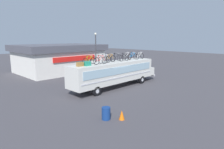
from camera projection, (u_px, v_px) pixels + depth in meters
name	position (u px, v px, depth m)	size (l,w,h in m)	color
ground_plane	(114.00, 87.00, 21.71)	(120.00, 120.00, 0.00)	#423F44
bus	(115.00, 72.00, 21.52)	(12.24, 2.37, 2.89)	silver
luggage_bag_1	(80.00, 64.00, 17.87)	(0.61, 0.38, 0.39)	olive
luggage_bag_2	(87.00, 64.00, 18.22)	(0.60, 0.40, 0.41)	#1E7F66
rooftop_bicycle_1	(89.00, 61.00, 19.10)	(1.66, 0.44, 0.91)	black
rooftop_bicycle_2	(101.00, 60.00, 19.20)	(1.83, 0.44, 0.97)	black
rooftop_bicycle_3	(105.00, 59.00, 20.20)	(1.78, 0.44, 0.95)	black
rooftop_bicycle_4	(110.00, 59.00, 20.94)	(1.74, 0.44, 0.95)	black
rooftop_bicycle_5	(116.00, 58.00, 21.66)	(1.73, 0.44, 0.95)	black
rooftop_bicycle_6	(124.00, 58.00, 21.99)	(1.67, 0.44, 0.94)	black
rooftop_bicycle_7	(127.00, 57.00, 23.05)	(1.68, 0.44, 0.95)	black
rooftop_bicycle_8	(133.00, 56.00, 23.58)	(1.72, 0.44, 0.90)	black
rooftop_bicycle_9	(140.00, 56.00, 24.03)	(1.65, 0.44, 0.91)	black
roadside_building	(59.00, 58.00, 31.72)	(13.05, 9.88, 4.42)	silver
trash_bin	(106.00, 113.00, 13.11)	(0.60, 0.60, 0.86)	navy
traffic_cone	(122.00, 115.00, 13.09)	(0.39, 0.39, 0.66)	orange
street_lamp	(96.00, 54.00, 24.73)	(0.28, 0.28, 6.12)	#38383D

